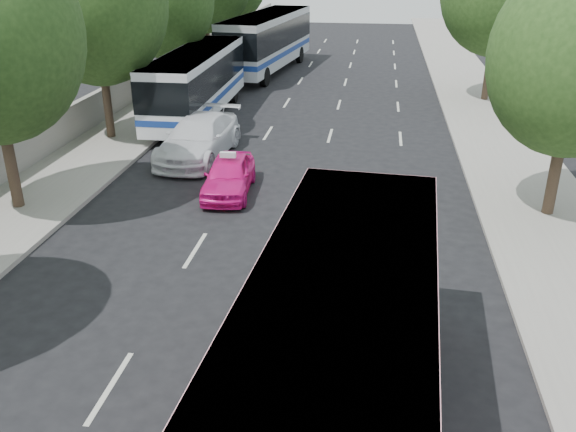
% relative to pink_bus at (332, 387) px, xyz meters
% --- Properties ---
extents(ground, '(120.00, 120.00, 0.00)m').
position_rel_pink_bus_xyz_m(ground, '(-2.61, 4.00, -2.20)').
color(ground, black).
rests_on(ground, ground).
extents(sidewalk_left, '(4.00, 90.00, 0.15)m').
position_rel_pink_bus_xyz_m(sidewalk_left, '(-11.11, 24.00, -2.12)').
color(sidewalk_left, '#9E998E').
rests_on(sidewalk_left, ground).
extents(sidewalk_right, '(4.00, 90.00, 0.12)m').
position_rel_pink_bus_xyz_m(sidewalk_right, '(5.89, 24.00, -2.14)').
color(sidewalk_right, '#9E998E').
rests_on(sidewalk_right, ground).
extents(low_wall, '(0.30, 90.00, 1.50)m').
position_rel_pink_bus_xyz_m(low_wall, '(-12.91, 24.00, -1.30)').
color(low_wall, '#9E998E').
rests_on(low_wall, sidewalk_left).
extents(pink_bus, '(3.54, 11.22, 3.53)m').
position_rel_pink_bus_xyz_m(pink_bus, '(0.00, 0.00, 0.00)').
color(pink_bus, '#FDA3AF').
rests_on(pink_bus, ground).
extents(pink_taxi, '(1.83, 3.99, 1.32)m').
position_rel_pink_bus_xyz_m(pink_taxi, '(-4.56, 12.47, -1.53)').
color(pink_taxi, '#EB1488').
rests_on(pink_taxi, ground).
extents(white_pickup, '(2.70, 5.84, 1.65)m').
position_rel_pink_bus_xyz_m(white_pickup, '(-6.67, 16.13, -1.37)').
color(white_pickup, white).
rests_on(white_pickup, ground).
extents(tour_coach_front, '(2.53, 11.11, 3.32)m').
position_rel_pink_bus_xyz_m(tour_coach_front, '(-8.40, 22.10, -0.20)').
color(tour_coach_front, white).
rests_on(tour_coach_front, ground).
extents(tour_coach_rear, '(4.35, 13.01, 3.82)m').
position_rel_pink_bus_xyz_m(tour_coach_rear, '(-7.11, 34.63, 0.10)').
color(tour_coach_rear, silver).
rests_on(tour_coach_rear, ground).
extents(taxi_roof_sign, '(0.56, 0.22, 0.18)m').
position_rel_pink_bus_xyz_m(taxi_roof_sign, '(-4.56, 12.47, -0.78)').
color(taxi_roof_sign, silver).
rests_on(taxi_roof_sign, pink_taxi).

